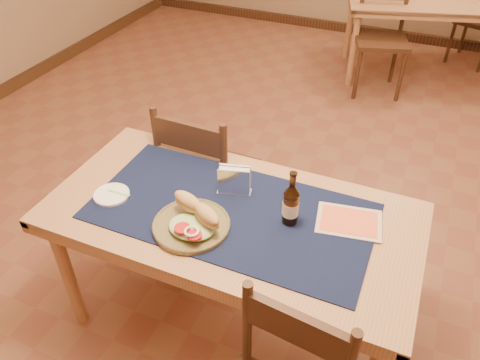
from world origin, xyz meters
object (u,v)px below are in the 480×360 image
at_px(main_table, 231,225).
at_px(back_table, 435,8).
at_px(sandwich_plate, 193,222).
at_px(beer_bottle, 291,204).
at_px(napkin_holder, 234,181).
at_px(chair_main_far, 207,175).

distance_m(main_table, back_table, 3.44).
xyz_separation_m(back_table, sandwich_plate, (-0.66, -3.56, 0.12)).
xyz_separation_m(main_table, sandwich_plate, (-0.10, -0.16, 0.12)).
bearing_deg(beer_bottle, main_table, -172.11).
distance_m(back_table, beer_bottle, 3.38).
distance_m(beer_bottle, napkin_holder, 0.30).
relative_size(main_table, sandwich_plate, 4.98).
bearing_deg(back_table, chair_main_far, -107.49).
bearing_deg(chair_main_far, sandwich_plate, -67.23).
xyz_separation_m(main_table, chair_main_far, (-0.36, 0.48, -0.17)).
xyz_separation_m(chair_main_far, beer_bottle, (0.62, -0.44, 0.35)).
height_order(chair_main_far, sandwich_plate, chair_main_far).
xyz_separation_m(beer_bottle, napkin_holder, (-0.29, 0.09, -0.03)).
bearing_deg(sandwich_plate, napkin_holder, 77.50).
bearing_deg(napkin_holder, main_table, -73.02).
relative_size(beer_bottle, napkin_holder, 1.59).
relative_size(main_table, napkin_holder, 9.98).
height_order(main_table, beer_bottle, beer_bottle).
height_order(beer_bottle, napkin_holder, beer_bottle).
xyz_separation_m(main_table, back_table, (0.56, 3.40, 0.00)).
bearing_deg(sandwich_plate, back_table, 79.55).
bearing_deg(chair_main_far, napkin_holder, -47.17).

